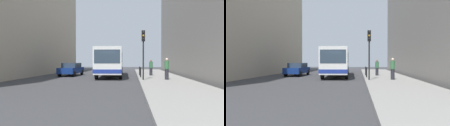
{
  "view_description": "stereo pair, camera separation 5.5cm",
  "coord_description": "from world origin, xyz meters",
  "views": [
    {
      "loc": [
        2.59,
        -19.06,
        1.72
      ],
      "look_at": [
        0.58,
        2.31,
        1.5
      ],
      "focal_mm": 33.55,
      "sensor_mm": 36.0,
      "label": 1
    },
    {
      "loc": [
        2.64,
        -19.06,
        1.72
      ],
      "look_at": [
        0.58,
        2.31,
        1.5
      ],
      "focal_mm": 33.55,
      "sensor_mm": 36.0,
      "label": 2
    }
  ],
  "objects": [
    {
      "name": "building_right",
      "position": [
        11.5,
        4.0,
        6.7
      ],
      "size": [
        7.0,
        32.0,
        13.41
      ],
      "primitive_type": "cube",
      "color": "gray",
      "rests_on": "ground"
    },
    {
      "name": "traffic_light",
      "position": [
        3.55,
        -1.51,
        3.01
      ],
      "size": [
        0.28,
        0.33,
        4.1
      ],
      "color": "black",
      "rests_on": "sidewalk"
    },
    {
      "name": "car_beside_bus",
      "position": [
        -4.36,
        4.6,
        0.78
      ],
      "size": [
        2.04,
        4.48,
        1.48
      ],
      "rotation": [
        0.0,
        0.0,
        3.09
      ],
      "color": "navy",
      "rests_on": "ground"
    },
    {
      "name": "bollard_near",
      "position": [
        3.45,
        1.26,
        0.62
      ],
      "size": [
        0.11,
        0.11,
        0.95
      ],
      "primitive_type": "cylinder",
      "color": "black",
      "rests_on": "sidewalk"
    },
    {
      "name": "car_behind_bus",
      "position": [
        -0.41,
        15.68,
        0.78
      ],
      "size": [
        2.03,
        4.48,
        1.48
      ],
      "rotation": [
        0.0,
        0.0,
        3.19
      ],
      "color": "black",
      "rests_on": "ground"
    },
    {
      "name": "pedestrian_mid_sidewalk",
      "position": [
        4.67,
        3.8,
        0.99
      ],
      "size": [
        0.38,
        0.38,
        1.69
      ],
      "rotation": [
        0.0,
        0.0,
        0.81
      ],
      "color": "#26262D",
      "rests_on": "sidewalk"
    },
    {
      "name": "sidewalk",
      "position": [
        5.4,
        0.0,
        0.07
      ],
      "size": [
        4.4,
        40.0,
        0.15
      ],
      "primitive_type": "cube",
      "color": "gray",
      "rests_on": "ground"
    },
    {
      "name": "building_left",
      "position": [
        -11.5,
        4.0,
        7.69
      ],
      "size": [
        7.0,
        32.0,
        15.38
      ],
      "primitive_type": "cube",
      "color": "#B2A38C",
      "rests_on": "ground"
    },
    {
      "name": "pedestrian_near_signal",
      "position": [
        5.53,
        -1.13,
        1.06
      ],
      "size": [
        0.38,
        0.38,
        1.81
      ],
      "rotation": [
        0.0,
        0.0,
        2.22
      ],
      "color": "#26262D",
      "rests_on": "sidewalk"
    },
    {
      "name": "bus",
      "position": [
        0.27,
        4.42,
        1.73
      ],
      "size": [
        2.93,
        11.11,
        3.0
      ],
      "rotation": [
        0.0,
        0.0,
        3.18
      ],
      "color": "white",
      "rests_on": "ground"
    },
    {
      "name": "bollard_mid",
      "position": [
        3.45,
        3.8,
        0.62
      ],
      "size": [
        0.11,
        0.11,
        0.95
      ],
      "primitive_type": "cylinder",
      "color": "black",
      "rests_on": "sidewalk"
    },
    {
      "name": "ground_plane",
      "position": [
        0.0,
        0.0,
        0.0
      ],
      "size": [
        80.0,
        80.0,
        0.0
      ],
      "primitive_type": "plane",
      "color": "#38383A"
    }
  ]
}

